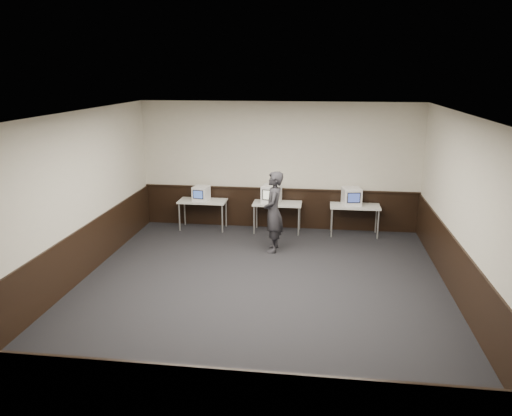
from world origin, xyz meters
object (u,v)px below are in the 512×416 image
(desk_right, at_px, (355,208))
(person, at_px, (274,212))
(desk_center, at_px, (277,206))
(emac_right, at_px, (352,196))
(desk_left, at_px, (203,203))
(emac_center, at_px, (271,194))
(emac_left, at_px, (201,193))

(desk_right, height_order, person, person)
(desk_center, relative_size, emac_right, 2.31)
(desk_right, bearing_deg, desk_left, 180.00)
(emac_center, relative_size, person, 0.29)
(desk_left, height_order, desk_right, same)
(emac_left, relative_size, person, 0.24)
(desk_right, xyz_separation_m, emac_center, (-2.05, 0.03, 0.29))
(desk_center, bearing_deg, desk_left, 180.00)
(desk_right, relative_size, emac_right, 2.31)
(desk_left, distance_m, person, 2.40)
(desk_right, distance_m, person, 2.33)
(emac_center, bearing_deg, desk_right, 9.38)
(desk_left, relative_size, person, 0.66)
(desk_left, bearing_deg, person, -35.62)
(emac_center, xyz_separation_m, emac_right, (1.96, 0.01, -0.00))
(desk_right, relative_size, emac_center, 2.27)
(desk_center, height_order, emac_center, emac_center)
(desk_left, relative_size, desk_right, 1.00)
(desk_left, bearing_deg, emac_center, 0.85)
(person, bearing_deg, emac_center, -173.63)
(emac_center, height_order, person, person)
(desk_left, relative_size, emac_right, 2.31)
(person, bearing_deg, desk_right, 125.33)
(desk_left, distance_m, desk_center, 1.90)
(emac_center, bearing_deg, person, -72.11)
(desk_center, xyz_separation_m, emac_right, (1.81, 0.03, 0.29))
(emac_left, height_order, emac_center, emac_center)
(emac_center, bearing_deg, emac_left, -167.96)
(desk_center, height_order, emac_left, emac_left)
(desk_center, distance_m, desk_right, 1.90)
(desk_center, distance_m, emac_right, 1.83)
(desk_right, height_order, emac_left, emac_left)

